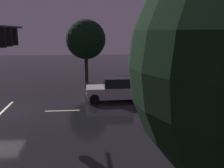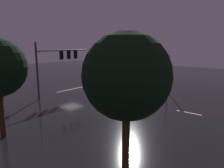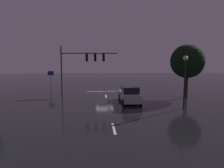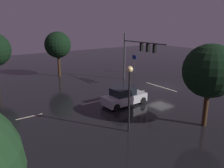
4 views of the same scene
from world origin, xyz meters
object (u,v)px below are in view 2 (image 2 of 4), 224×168
(route_sign, at_px, (1,80))
(street_lamp_left_kerb, at_px, (168,65))
(traffic_signal_assembly, at_px, (58,59))
(car_approaching, at_px, (127,88))
(tree_left_far, at_px, (142,56))
(tree_right_near, at_px, (127,76))

(route_sign, bearing_deg, street_lamp_left_kerb, 138.27)
(traffic_signal_assembly, bearing_deg, car_approaching, 129.72)
(tree_left_far, bearing_deg, tree_right_near, 28.71)
(traffic_signal_assembly, height_order, tree_right_near, tree_right_near)
(traffic_signal_assembly, height_order, car_approaching, traffic_signal_assembly)
(traffic_signal_assembly, relative_size, route_sign, 2.66)
(traffic_signal_assembly, relative_size, tree_right_near, 1.14)
(traffic_signal_assembly, relative_size, tree_left_far, 1.20)
(car_approaching, bearing_deg, route_sign, -44.36)
(traffic_signal_assembly, bearing_deg, tree_right_near, 63.03)
(car_approaching, xyz_separation_m, street_lamp_left_kerb, (-4.52, 3.14, 2.59))
(route_sign, bearing_deg, traffic_signal_assembly, 143.57)
(traffic_signal_assembly, xyz_separation_m, car_approaching, (-5.31, 6.39, -3.47))
(traffic_signal_assembly, bearing_deg, tree_left_far, 161.29)
(traffic_signal_assembly, xyz_separation_m, tree_left_far, (-12.40, 4.20, -0.01))
(traffic_signal_assembly, relative_size, car_approaching, 1.71)
(traffic_signal_assembly, distance_m, car_approaching, 9.01)
(traffic_signal_assembly, relative_size, street_lamp_left_kerb, 1.56)
(tree_right_near, distance_m, tree_left_far, 22.98)
(route_sign, xyz_separation_m, tree_right_near, (2.74, 18.93, 2.58))
(tree_left_far, bearing_deg, traffic_signal_assembly, -18.71)
(car_approaching, bearing_deg, tree_right_near, 34.08)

